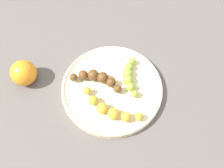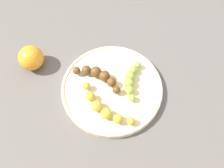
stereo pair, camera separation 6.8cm
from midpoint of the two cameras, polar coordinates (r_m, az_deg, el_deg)
The scene contains 6 objects.
ground_plane at distance 0.72m, azimuth 2.72°, elevation -1.71°, with size 2.40×2.40×0.00m, color #56514C.
fruit_bowl at distance 0.71m, azimuth 2.76°, elevation -1.26°, with size 0.30×0.30×0.02m.
banana_overripe at distance 0.70m, azimuth -0.31°, elevation 1.75°, with size 0.16×0.06×0.03m.
banana_spotted at distance 0.65m, azimuth 0.93°, elevation -5.93°, with size 0.18×0.06×0.03m.
banana_green at distance 0.70m, azimuth 7.31°, elevation 0.76°, with size 0.07×0.12×0.03m.
orange_fruit at distance 0.76m, azimuth -16.22°, elevation 5.71°, with size 0.08×0.08×0.08m, color orange.
Camera 2 is at (-0.20, 0.26, 0.64)m, focal length 38.58 mm.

